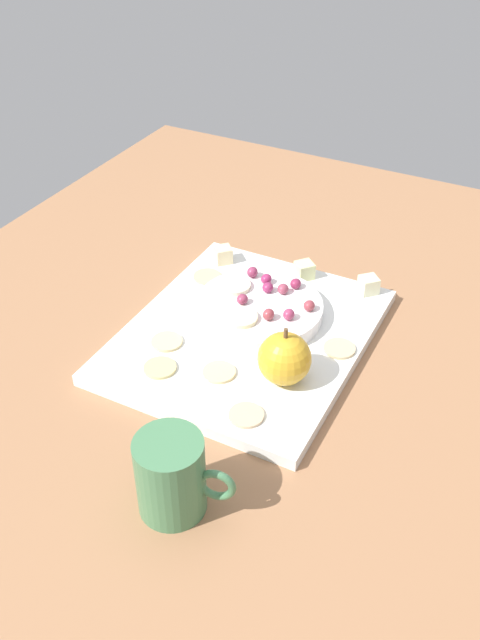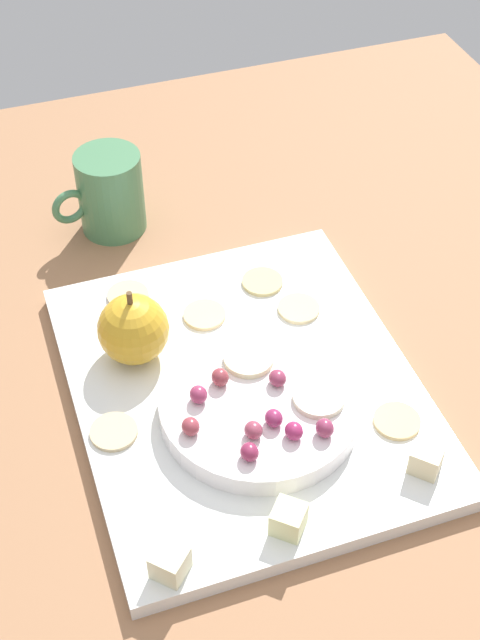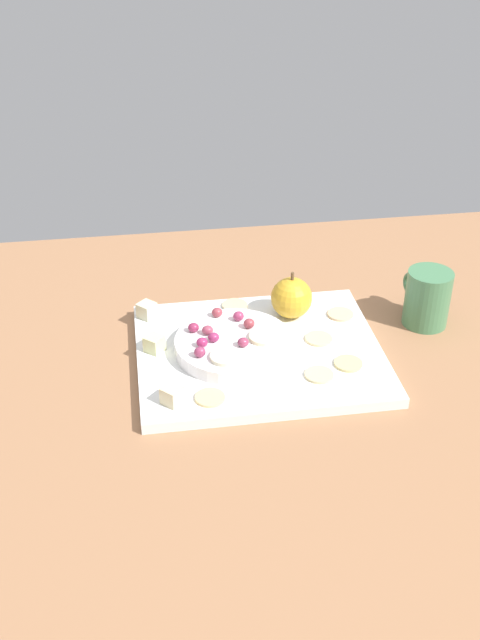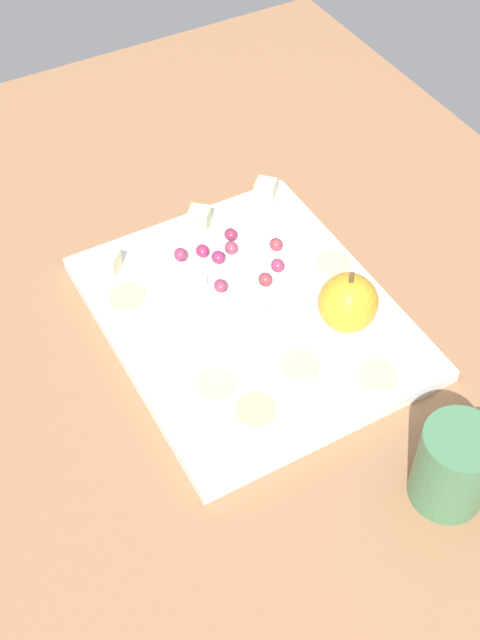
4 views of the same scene
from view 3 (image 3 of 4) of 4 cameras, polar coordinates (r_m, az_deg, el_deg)
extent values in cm
cube|color=#996A47|center=(109.79, 0.74, -4.37)|extent=(115.42, 95.58, 3.06)
cube|color=white|center=(110.78, 1.45, -2.51)|extent=(35.71, 29.79, 1.64)
cylinder|color=white|center=(109.20, -0.46, -1.91)|extent=(17.28, 17.28, 2.03)
sphere|color=gold|center=(116.58, 3.94, 1.70)|extent=(6.48, 6.48, 6.48)
cylinder|color=brown|center=(114.69, 4.01, 3.35)|extent=(0.50, 0.50, 1.20)
cube|color=beige|center=(99.64, -5.17, -5.72)|extent=(3.43, 3.43, 2.42)
cube|color=beige|center=(109.84, -6.53, -1.80)|extent=(3.42, 3.42, 2.42)
cube|color=beige|center=(117.92, -7.10, 0.75)|extent=(3.43, 3.43, 2.42)
cylinder|color=#D7C37E|center=(107.88, 8.24, -3.29)|extent=(4.08, 4.08, 0.40)
cylinder|color=beige|center=(112.65, 6.01, -1.43)|extent=(4.08, 4.08, 0.40)
cylinder|color=beige|center=(105.16, 6.03, -4.16)|extent=(4.08, 4.08, 0.40)
cylinder|color=#D7B48B|center=(118.98, 7.65, 0.44)|extent=(4.08, 4.08, 0.40)
cylinder|color=#E0BF82|center=(100.56, -2.29, -5.92)|extent=(4.08, 4.08, 0.40)
cylinder|color=#D1B98A|center=(120.25, -0.30, 1.12)|extent=(4.08, 4.08, 0.40)
ellipsoid|color=#8A2749|center=(110.16, -3.55, -0.58)|extent=(1.65, 1.49, 1.41)
ellipsoid|color=#8F3354|center=(104.69, -3.08, -2.45)|extent=(1.65, 1.49, 1.55)
ellipsoid|color=#8F3450|center=(106.76, 0.24, -1.70)|extent=(1.65, 1.49, 1.36)
ellipsoid|color=#923740|center=(110.77, 0.70, -0.27)|extent=(1.65, 1.49, 1.54)
ellipsoid|color=#9A2857|center=(106.79, -2.90, -1.72)|extent=(1.65, 1.49, 1.42)
ellipsoid|color=#943843|center=(113.58, -1.75, 0.58)|extent=(1.65, 1.49, 1.44)
ellipsoid|color=#8F2A56|center=(107.84, -2.02, -1.32)|extent=(1.65, 1.49, 1.40)
ellipsoid|color=#983356|center=(112.56, -0.11, 0.30)|extent=(1.65, 1.49, 1.50)
ellipsoid|color=#953D52|center=(109.44, -2.48, -0.78)|extent=(1.65, 1.49, 1.41)
cylinder|color=#F4E9B0|center=(108.64, 1.85, -1.29)|extent=(4.44, 4.44, 0.60)
cylinder|color=beige|center=(104.47, -1.09, -2.80)|extent=(4.44, 4.44, 0.60)
cylinder|color=#457B51|center=(120.45, 14.06, 1.62)|extent=(7.02, 7.02, 9.10)
torus|color=#457B51|center=(123.74, 12.87, 2.65)|extent=(1.67, 4.08, 4.00)
camera|label=1|loc=(1.47, 28.14, 26.65)|focal=38.89mm
camera|label=2|loc=(1.12, -29.39, 27.41)|focal=50.02mm
camera|label=4|loc=(0.91, 47.21, 26.79)|focal=46.64mm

